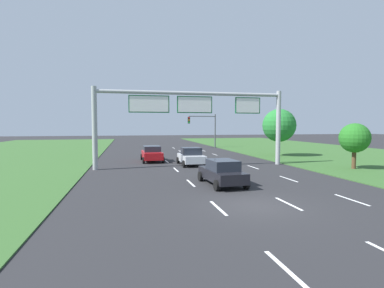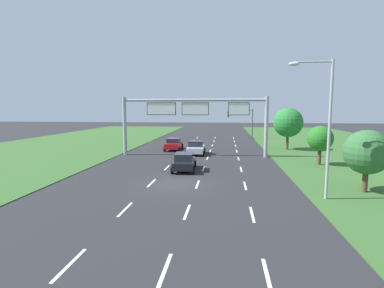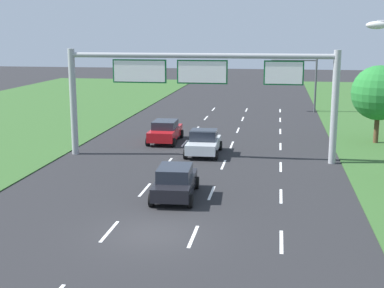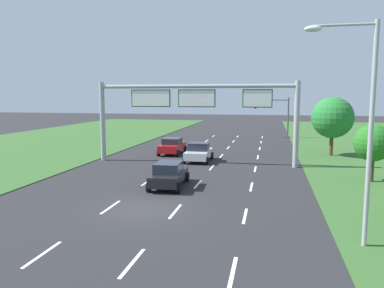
{
  "view_description": "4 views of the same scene",
  "coord_description": "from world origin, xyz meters",
  "views": [
    {
      "loc": [
        -5.75,
        -12.81,
        3.75
      ],
      "look_at": [
        0.07,
        13.99,
        2.03
      ],
      "focal_mm": 28.0,
      "sensor_mm": 36.0,
      "label": 1
    },
    {
      "loc": [
        3.8,
        -21.65,
        5.6
      ],
      "look_at": [
        0.32,
        8.91,
        1.96
      ],
      "focal_mm": 28.0,
      "sensor_mm": 36.0,
      "label": 2
    },
    {
      "loc": [
        4.9,
        -19.99,
        8.05
      ],
      "look_at": [
        0.17,
        9.54,
        1.77
      ],
      "focal_mm": 50.0,
      "sensor_mm": 36.0,
      "label": 3
    },
    {
      "loc": [
        6.34,
        -17.72,
        5.78
      ],
      "look_at": [
        -0.27,
        13.73,
        1.66
      ],
      "focal_mm": 35.0,
      "sensor_mm": 36.0,
      "label": 4
    }
  ],
  "objects": [
    {
      "name": "lane_dashes_inner_right",
      "position": [
        1.75,
        9.0,
        0.0
      ],
      "size": [
        0.14,
        56.4,
        0.01
      ],
      "color": "white",
      "rests_on": "ground_plane"
    },
    {
      "name": "roadside_tree_mid",
      "position": [
        13.07,
        8.96,
        2.66
      ],
      "size": [
        2.5,
        2.5,
        3.93
      ],
      "color": "#513823",
      "rests_on": "ground_plane"
    },
    {
      "name": "lane_dashes_slip",
      "position": [
        5.25,
        9.0,
        0.0
      ],
      "size": [
        0.14,
        56.4,
        0.01
      ],
      "color": "white",
      "rests_on": "ground_plane"
    },
    {
      "name": "ground_plane",
      "position": [
        0.0,
        0.0,
        0.0
      ],
      "size": [
        200.0,
        200.0,
        0.0
      ],
      "primitive_type": "plane",
      "color": "#262628"
    },
    {
      "name": "traffic_light_mast",
      "position": [
        6.77,
        35.41,
        3.87
      ],
      "size": [
        4.76,
        0.49,
        5.6
      ],
      "color": "#47494F",
      "rests_on": "ground_plane"
    },
    {
      "name": "lane_dashes_inner_left",
      "position": [
        -1.75,
        9.0,
        0.0
      ],
      "size": [
        0.14,
        56.4,
        0.01
      ],
      "color": "white",
      "rests_on": "ground_plane"
    },
    {
      "name": "car_mid_lane",
      "position": [
        -3.26,
        18.31,
        0.82
      ],
      "size": [
        2.18,
        4.45,
        1.61
      ],
      "rotation": [
        0.0,
        0.0,
        0.01
      ],
      "color": "red",
      "rests_on": "ground_plane"
    },
    {
      "name": "roadside_tree_far",
      "position": [
        12.17,
        20.19,
        3.73
      ],
      "size": [
        3.97,
        3.97,
        5.72
      ],
      "color": "#513823",
      "rests_on": "ground_plane"
    },
    {
      "name": "car_near_red",
      "position": [
        0.05,
        4.99,
        0.81
      ],
      "size": [
        2.27,
        4.35,
        1.6
      ],
      "rotation": [
        0.0,
        0.0,
        0.06
      ],
      "color": "black",
      "rests_on": "ground_plane"
    },
    {
      "name": "car_lead_silver",
      "position": [
        0.14,
        14.64,
        0.8
      ],
      "size": [
        2.27,
        4.08,
        1.65
      ],
      "rotation": [
        0.0,
        0.0,
        0.02
      ],
      "color": "silver",
      "rests_on": "ground_plane"
    },
    {
      "name": "sign_gantry",
      "position": [
        -0.0,
        13.41,
        4.96
      ],
      "size": [
        17.24,
        0.44,
        7.0
      ],
      "color": "#9EA0A5",
      "rests_on": "ground_plane"
    }
  ]
}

